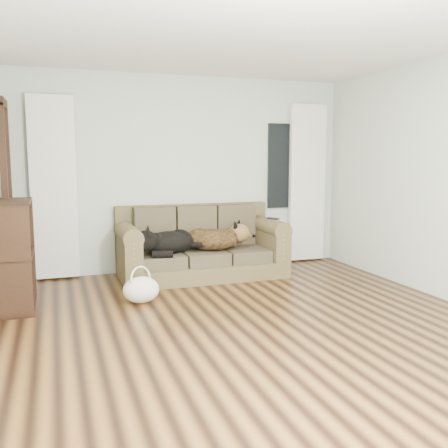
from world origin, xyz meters
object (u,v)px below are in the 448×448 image
object	(u,v)px
tote_bag	(141,288)
bookshelf	(16,259)
dog_shepherd	(216,239)
dog_black_lab	(166,243)
sofa	(202,242)

from	to	relation	value
tote_bag	bookshelf	size ratio (longest dim) A/B	0.35
dog_shepherd	tote_bag	bearing A→B (deg)	59.75
dog_black_lab	dog_shepherd	distance (m)	0.66
sofa	tote_bag	world-z (taller)	sofa
dog_black_lab	sofa	bearing A→B (deg)	2.96
dog_shepherd	tote_bag	xyz separation A→B (m)	(-1.11, -0.87, -0.33)
dog_black_lab	tote_bag	bearing A→B (deg)	-128.24
dog_black_lab	tote_bag	distance (m)	0.99
dog_black_lab	tote_bag	size ratio (longest dim) A/B	1.73
dog_black_lab	bookshelf	size ratio (longest dim) A/B	0.61
tote_bag	bookshelf	bearing A→B (deg)	167.16
sofa	dog_black_lab	bearing A→B (deg)	-167.64
dog_black_lab	bookshelf	xyz separation A→B (m)	(-1.67, -0.54, 0.02)
dog_black_lab	dog_shepherd	world-z (taller)	dog_shepherd
sofa	tote_bag	size ratio (longest dim) A/B	5.38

